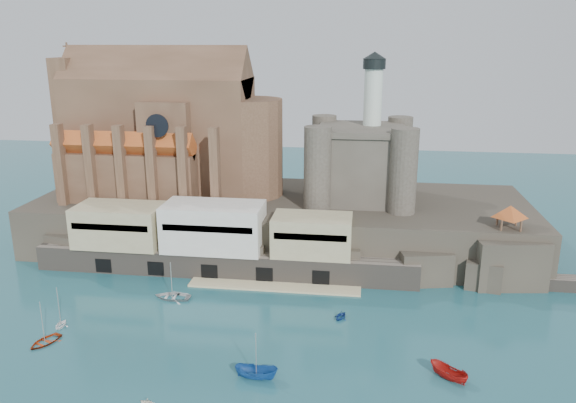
# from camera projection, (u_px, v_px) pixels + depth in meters

# --- Properties ---
(ground) EXTENTS (300.00, 300.00, 0.00)m
(ground) POSITION_uv_depth(u_px,v_px,m) (241.00, 339.00, 80.89)
(ground) COLOR #1A4E58
(ground) RESTS_ON ground
(promontory) EXTENTS (100.00, 36.00, 10.00)m
(promontory) POSITION_uv_depth(u_px,v_px,m) (280.00, 222.00, 117.03)
(promontory) COLOR #2B2620
(promontory) RESTS_ON ground
(quay) EXTENTS (70.00, 12.00, 13.05)m
(quay) POSITION_uv_depth(u_px,v_px,m) (213.00, 241.00, 102.50)
(quay) COLOR #675D52
(quay) RESTS_ON ground
(church) EXTENTS (47.00, 25.93, 30.51)m
(church) POSITION_uv_depth(u_px,v_px,m) (169.00, 136.00, 117.74)
(church) COLOR #523826
(church) RESTS_ON promontory
(castle_keep) EXTENTS (21.20, 21.20, 29.30)m
(castle_keep) POSITION_uv_depth(u_px,v_px,m) (361.00, 159.00, 112.82)
(castle_keep) COLOR #453F36
(castle_keep) RESTS_ON promontory
(rock_outcrop) EXTENTS (14.50, 10.50, 8.70)m
(rock_outcrop) POSITION_uv_depth(u_px,v_px,m) (505.00, 261.00, 98.90)
(rock_outcrop) COLOR #2B2620
(rock_outcrop) RESTS_ON ground
(pavilion) EXTENTS (6.40, 6.40, 5.40)m
(pavilion) POSITION_uv_depth(u_px,v_px,m) (510.00, 213.00, 96.64)
(pavilion) COLOR #523826
(pavilion) RESTS_ON rock_outcrop
(boat_0) EXTENTS (3.67, 2.23, 4.95)m
(boat_0) POSITION_uv_depth(u_px,v_px,m) (45.00, 343.00, 79.78)
(boat_0) COLOR #AF330F
(boat_0) RESTS_ON ground
(boat_2) EXTENTS (2.32, 2.27, 5.65)m
(boat_2) POSITION_uv_depth(u_px,v_px,m) (256.00, 378.00, 71.46)
(boat_2) COLOR #1A4F9A
(boat_2) RESTS_ON ground
(boat_4) EXTENTS (2.52, 1.56, 2.88)m
(boat_4) POSITION_uv_depth(u_px,v_px,m) (61.00, 327.00, 84.27)
(boat_4) COLOR white
(boat_4) RESTS_ON ground
(boat_5) EXTENTS (2.84, 2.83, 5.30)m
(boat_5) POSITION_uv_depth(u_px,v_px,m) (448.00, 378.00, 71.39)
(boat_5) COLOR #AE1712
(boat_5) RESTS_ON ground
(boat_6) EXTENTS (1.40, 4.42, 6.13)m
(boat_6) POSITION_uv_depth(u_px,v_px,m) (172.00, 298.00, 93.60)
(boat_6) COLOR silver
(boat_6) RESTS_ON ground
(boat_7) EXTENTS (2.95, 2.50, 2.93)m
(boat_7) POSITION_uv_depth(u_px,v_px,m) (341.00, 318.00, 86.84)
(boat_7) COLOR navy
(boat_7) RESTS_ON ground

